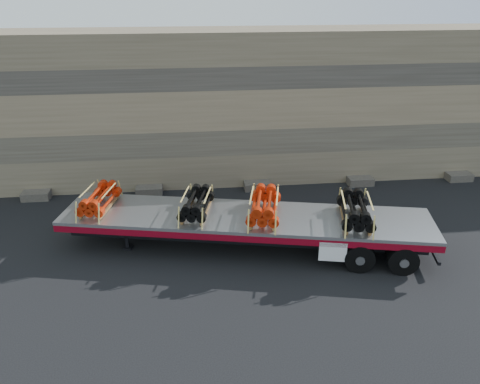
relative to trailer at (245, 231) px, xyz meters
The scene contains 7 objects.
ground 1.14m from the trailer, 152.26° to the left, with size 120.00×120.00×0.00m, color black.
rock_wall 7.54m from the trailer, 96.75° to the left, with size 44.00×3.00×7.00m, color #7A6B54.
trailer is the anchor object (origin of this frame).
bundle_front 5.46m from the trailer, 167.63° to the left, with size 1.00×1.99×0.71m, color #B72409, non-canonical shape.
bundle_midfront 2.03m from the trailer, 167.63° to the left, with size 0.99×1.99×0.70m, color black, non-canonical shape.
bundle_midrear 1.25m from the trailer, 12.37° to the right, with size 1.10×2.20×0.78m, color #B72409, non-canonical shape.
bundle_rear 3.98m from the trailer, 12.37° to the right, with size 1.09×2.19×0.78m, color black, non-canonical shape.
Camera 1 is at (-0.98, -15.17, 9.02)m, focal length 35.00 mm.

